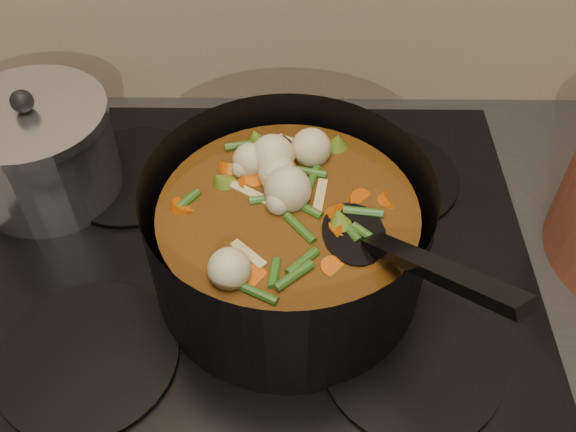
{
  "coord_description": "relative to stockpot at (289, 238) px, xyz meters",
  "views": [
    {
      "loc": [
        0.04,
        1.48,
        1.5
      ],
      "look_at": [
        0.04,
        1.9,
        1.03
      ],
      "focal_mm": 40.0,
      "sensor_mm": 36.0,
      "label": 1
    }
  ],
  "objects": [
    {
      "name": "stovetop",
      "position": [
        -0.04,
        0.03,
        -0.07
      ],
      "size": [
        0.62,
        0.54,
        0.03
      ],
      "color": "black",
      "rests_on": "counter"
    },
    {
      "name": "stockpot",
      "position": [
        0.0,
        0.0,
        0.0
      ],
      "size": [
        0.36,
        0.37,
        0.21
      ],
      "rotation": [
        0.0,
        0.0,
        0.36
      ],
      "color": "black",
      "rests_on": "stovetop"
    },
    {
      "name": "saucepan",
      "position": [
        -0.29,
        0.14,
        -0.01
      ],
      "size": [
        0.18,
        0.18,
        0.15
      ],
      "rotation": [
        0.0,
        0.0,
        0.36
      ],
      "color": "silver",
      "rests_on": "stovetop"
    }
  ]
}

